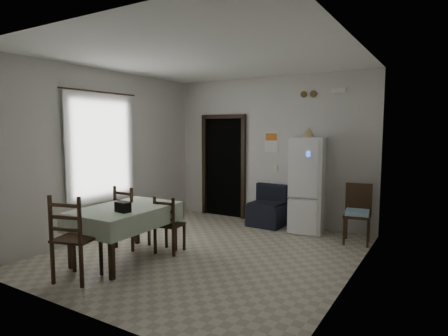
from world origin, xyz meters
name	(u,v)px	position (x,y,z in m)	size (l,w,h in m)	color
ground	(207,252)	(0.00, 0.00, 0.00)	(4.50, 4.50, 0.00)	#BDB39A
ceiling	(206,58)	(0.00, 0.00, 2.90)	(4.20, 4.50, 0.02)	white
wall_back	(269,150)	(0.00, 2.25, 1.45)	(4.20, 0.02, 2.90)	silver
wall_front	(78,172)	(0.00, -2.25, 1.45)	(4.20, 0.02, 2.90)	silver
wall_left	(108,153)	(-2.10, 0.00, 1.45)	(0.02, 4.50, 2.90)	silver
wall_right	(352,164)	(2.10, 0.00, 1.45)	(0.02, 4.50, 2.90)	silver
doorway	(229,166)	(-1.05, 2.45, 1.06)	(1.06, 0.52, 2.22)	black
window_recess	(97,148)	(-2.15, -0.20, 1.55)	(0.10, 1.20, 1.60)	silver
curtain	(101,148)	(-2.04, -0.20, 1.55)	(0.02, 1.45, 1.85)	silver
curtain_rod	(100,92)	(-2.03, -0.20, 2.50)	(0.02, 0.02, 1.60)	black
calendar	(271,142)	(0.05, 2.24, 1.62)	(0.28, 0.02, 0.40)	white
calendar_image	(271,137)	(0.05, 2.23, 1.72)	(0.24, 0.01, 0.14)	orange
light_switch	(276,168)	(0.15, 2.24, 1.10)	(0.08, 0.02, 0.12)	beige
vent_left	(304,94)	(0.70, 2.23, 2.52)	(0.12, 0.12, 0.03)	brown
vent_right	(313,94)	(0.88, 2.23, 2.52)	(0.12, 0.12, 0.03)	brown
emergency_light	(339,91)	(1.35, 2.21, 2.55)	(0.25, 0.07, 0.09)	white
fridge	(308,185)	(0.92, 1.93, 0.86)	(0.56, 0.56, 1.73)	white
tan_cone	(309,132)	(0.94, 1.85, 1.82)	(0.22, 0.22, 0.18)	tan
navy_seat	(267,206)	(0.11, 1.93, 0.40)	(0.65, 0.63, 0.79)	black
corner_chair	(357,214)	(1.85, 1.66, 0.49)	(0.42, 0.42, 0.97)	black
dining_table	(126,233)	(-0.83, -0.85, 0.38)	(0.97, 1.47, 0.77)	#A8B99F
black_bag	(123,207)	(-0.62, -1.10, 0.83)	(0.21, 0.13, 0.14)	black
dining_chair_far_left	(132,216)	(-1.18, -0.38, 0.49)	(0.42, 0.42, 0.99)	black
dining_chair_far_right	(170,224)	(-0.50, -0.28, 0.44)	(0.37, 0.37, 0.87)	black
dining_chair_near_head	(77,237)	(-0.80, -1.70, 0.55)	(0.47, 0.47, 1.09)	black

